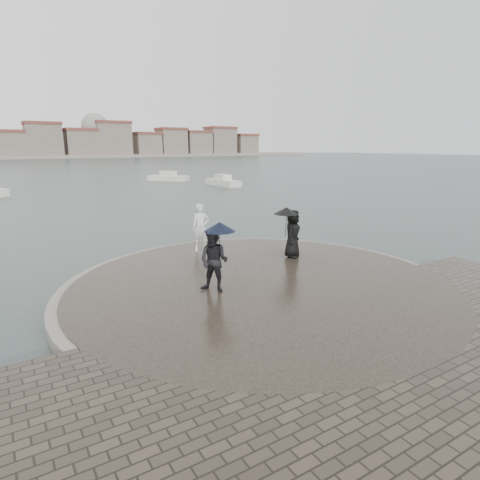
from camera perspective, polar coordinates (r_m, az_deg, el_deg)
ground at (r=10.49m, az=14.26°, el=-12.94°), size 400.00×400.00×0.00m
kerb_ring at (r=12.88m, az=3.06°, el=-6.73°), size 12.50×12.50×0.32m
quay_tip at (r=12.87m, az=3.06°, el=-6.64°), size 11.90×11.90×0.36m
statue at (r=16.31m, az=-5.61°, el=1.78°), size 0.82×0.67×1.94m
visitor_left at (r=11.70m, az=-3.58°, el=-2.12°), size 1.28×1.15×2.04m
visitor_right at (r=15.38m, az=7.30°, el=1.55°), size 1.27×1.09×1.95m
boats at (r=51.33m, az=-20.59°, el=7.76°), size 28.21×28.96×1.50m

